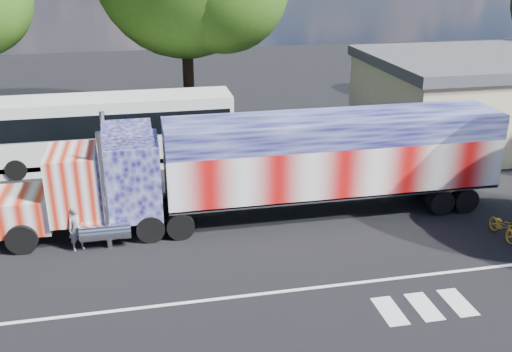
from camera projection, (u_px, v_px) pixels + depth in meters
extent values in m
plane|color=black|center=(272.00, 249.00, 22.22)|extent=(100.00, 100.00, 0.00)
cube|color=silver|center=(291.00, 290.00, 19.49)|extent=(30.00, 0.15, 0.01)
cube|color=silver|center=(390.00, 311.00, 18.37)|extent=(0.70, 1.60, 0.01)
cube|color=silver|center=(424.00, 307.00, 18.60)|extent=(0.70, 1.60, 0.01)
cube|color=silver|center=(458.00, 302.00, 18.83)|extent=(0.70, 1.60, 0.01)
cube|color=black|center=(107.00, 215.00, 23.33)|extent=(9.67, 1.07, 0.32)
cube|color=#DE887D|center=(16.00, 210.00, 22.49)|extent=(2.79, 2.36, 1.40)
cube|color=#DE887D|center=(75.00, 183.00, 22.58)|extent=(1.93, 2.69, 2.69)
cube|color=black|center=(50.00, 173.00, 22.23)|extent=(0.06, 2.26, 0.97)
cube|color=#4F4D8B|center=(130.00, 176.00, 22.94)|extent=(2.36, 2.69, 3.12)
cube|color=#4F4D8B|center=(127.00, 134.00, 22.29)|extent=(1.93, 2.58, 0.54)
cylinder|color=silver|center=(107.00, 166.00, 24.05)|extent=(0.21, 0.21, 4.73)
cylinder|color=silver|center=(104.00, 192.00, 21.47)|extent=(0.21, 0.21, 4.73)
cylinder|color=silver|center=(108.00, 203.00, 24.62)|extent=(1.93, 0.71, 0.71)
cylinder|color=silver|center=(106.00, 231.00, 22.08)|extent=(1.93, 0.71, 0.71)
cylinder|color=black|center=(22.00, 239.00, 21.73)|extent=(1.18, 0.38, 1.18)
cylinder|color=black|center=(32.00, 213.00, 23.88)|extent=(1.18, 0.38, 1.18)
cylinder|color=black|center=(151.00, 228.00, 22.70)|extent=(1.12, 0.59, 1.12)
cylinder|color=black|center=(149.00, 205.00, 24.75)|extent=(1.12, 0.59, 1.12)
cylinder|color=black|center=(180.00, 225.00, 22.92)|extent=(1.12, 0.59, 1.12)
cylinder|color=black|center=(176.00, 202.00, 24.98)|extent=(1.12, 0.59, 1.12)
cube|color=black|center=(332.00, 190.00, 25.06)|extent=(13.97, 1.18, 0.32)
cube|color=#DB7C7C|center=(333.00, 164.00, 24.60)|extent=(14.39, 2.79, 2.15)
cube|color=#4A4F92|center=(335.00, 128.00, 24.01)|extent=(14.39, 2.79, 1.07)
cube|color=silver|center=(332.00, 187.00, 25.00)|extent=(14.39, 2.79, 0.13)
cube|color=silver|center=(486.00, 142.00, 25.77)|extent=(0.04, 2.69, 3.12)
cylinder|color=black|center=(440.00, 201.00, 25.07)|extent=(1.12, 0.59, 1.12)
cylinder|color=black|center=(416.00, 183.00, 27.12)|extent=(1.12, 0.59, 1.12)
cylinder|color=black|center=(464.00, 199.00, 25.29)|extent=(1.12, 0.59, 1.12)
cylinder|color=black|center=(439.00, 181.00, 27.34)|extent=(1.12, 0.59, 1.12)
cube|color=silver|center=(112.00, 131.00, 30.42)|extent=(12.80, 2.77, 3.73)
cube|color=black|center=(111.00, 119.00, 30.17)|extent=(12.37, 2.84, 1.17)
cube|color=black|center=(114.00, 156.00, 30.93)|extent=(12.80, 2.77, 0.27)
cylinder|color=black|center=(16.00, 170.00, 28.79)|extent=(1.07, 0.32, 1.07)
cylinder|color=black|center=(25.00, 153.00, 31.22)|extent=(1.07, 0.32, 1.07)
cylinder|color=black|center=(175.00, 159.00, 30.30)|extent=(1.07, 0.32, 1.07)
cylinder|color=black|center=(172.00, 143.00, 32.73)|extent=(1.07, 0.32, 1.07)
cylinder|color=black|center=(193.00, 158.00, 30.48)|extent=(1.07, 0.32, 1.07)
cylinder|color=black|center=(189.00, 142.00, 32.91)|extent=(1.07, 0.32, 1.07)
cube|color=#1E5926|center=(475.00, 129.00, 29.03)|extent=(1.60, 0.08, 1.20)
imported|color=slate|center=(77.00, 228.00, 21.87)|extent=(0.78, 0.65, 1.82)
imported|color=gold|center=(503.00, 226.00, 22.99)|extent=(0.66, 1.79, 0.93)
cylinder|color=black|center=(188.00, 68.00, 35.89)|extent=(0.70, 0.70, 8.00)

